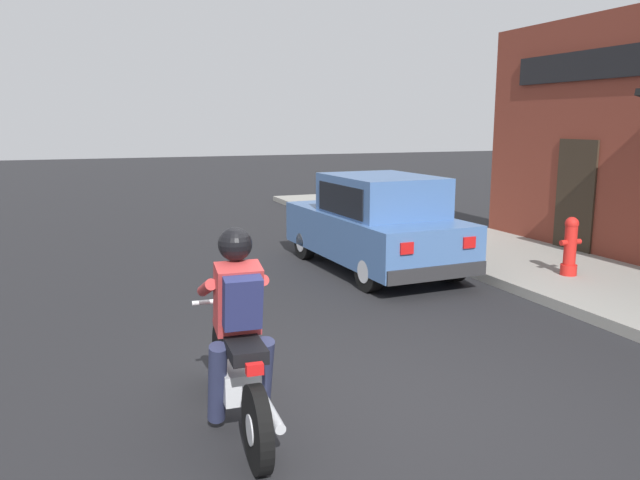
% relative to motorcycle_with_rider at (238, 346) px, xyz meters
% --- Properties ---
extents(ground_plane, '(80.00, 80.00, 0.00)m').
position_rel_motorcycle_with_rider_xyz_m(ground_plane, '(1.11, -0.11, -0.68)').
color(ground_plane, black).
extents(sidewalk_curb, '(2.60, 22.00, 0.14)m').
position_rel_motorcycle_with_rider_xyz_m(sidewalk_curb, '(5.88, 2.89, -0.61)').
color(sidewalk_curb, gray).
rests_on(sidewalk_curb, ground).
extents(motorcycle_with_rider, '(0.57, 2.02, 1.62)m').
position_rel_motorcycle_with_rider_xyz_m(motorcycle_with_rider, '(0.00, 0.00, 0.00)').
color(motorcycle_with_rider, black).
rests_on(motorcycle_with_rider, ground).
extents(car_hatchback, '(1.79, 3.84, 1.57)m').
position_rel_motorcycle_with_rider_xyz_m(car_hatchback, '(3.40, 4.43, 0.09)').
color(car_hatchback, black).
rests_on(car_hatchback, ground).
extents(fire_hydrant, '(0.36, 0.24, 0.88)m').
position_rel_motorcycle_with_rider_xyz_m(fire_hydrant, '(5.70, 2.56, -0.11)').
color(fire_hydrant, red).
rests_on(fire_hydrant, sidewalk_curb).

